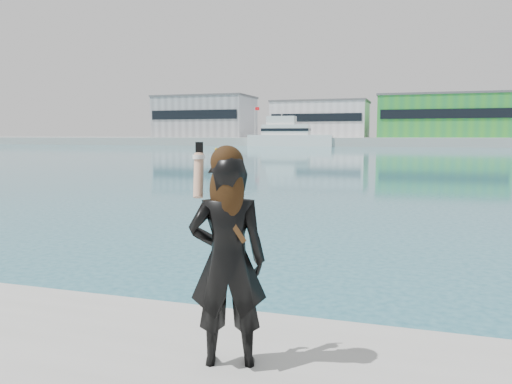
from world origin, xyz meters
TOP-DOWN VIEW (x-y plane):
  - far_quay at (0.00, 130.00)m, footprint 320.00×40.00m
  - warehouse_grey_left at (-55.00, 127.98)m, footprint 26.52×16.36m
  - warehouse_white at (-22.00, 127.98)m, footprint 24.48×15.35m
  - warehouse_green at (8.00, 127.98)m, footprint 30.60×16.36m
  - flagpole_left at (-37.91, 121.00)m, footprint 1.28×0.16m
  - flagpole_right at (22.09, 121.00)m, footprint 1.28×0.16m
  - motor_yacht at (-26.74, 111.70)m, footprint 20.08×6.76m
  - buoy_far at (-30.57, 75.91)m, footprint 0.50×0.50m
  - woman at (0.49, -0.15)m, footprint 0.67×0.54m

SIDE VIEW (x-z plane):
  - buoy_far at x=-30.57m, z-range -0.25..0.25m
  - far_quay at x=0.00m, z-range 0.00..2.00m
  - woman at x=0.49m, z-range 0.81..2.49m
  - motor_yacht at x=-26.74m, z-range -2.02..7.20m
  - flagpole_left at x=-37.91m, z-range 2.54..10.54m
  - flagpole_right at x=22.09m, z-range 2.54..10.54m
  - warehouse_white at x=-22.00m, z-range 2.01..11.51m
  - warehouse_green at x=8.00m, z-range 2.01..12.51m
  - warehouse_grey_left at x=-55.00m, z-range 2.01..13.51m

